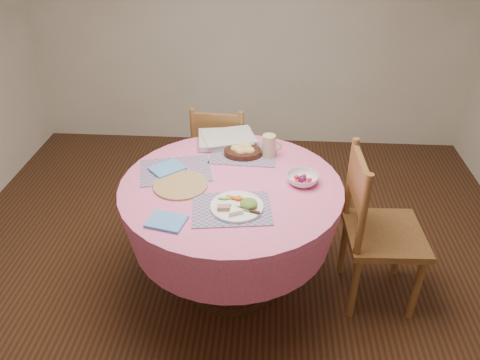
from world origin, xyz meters
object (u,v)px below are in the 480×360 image
Objects in this scene: chair_right at (376,228)px; bread_bowl at (243,150)px; latte_mug at (269,146)px; dinner_plate at (238,206)px; chair_back at (221,156)px; dining_table at (231,213)px; wicker_trivet at (181,185)px; fruit_bowl at (302,179)px.

chair_right reaches higher than bread_bowl.
dinner_plate is at bearing -104.89° from latte_mug.
dinner_plate is at bearing 105.59° from chair_back.
wicker_trivet reaches higher than dining_table.
dinner_plate is at bearing -88.93° from bread_bowl.
bread_bowl is (0.19, -0.49, 0.33)m from chair_back.
dinner_plate is 0.43m from fruit_bowl.
latte_mug is (0.20, 0.32, 0.27)m from dining_table.
dining_table is at bearing 103.57° from dinner_plate.
dining_table is at bearing 104.77° from chair_back.
chair_right is 0.84m from dinner_plate.
chair_right is 0.78m from latte_mug.
bread_bowl reaches higher than dinner_plate.
latte_mug reaches higher than wicker_trivet.
latte_mug is 0.35m from fruit_bowl.
latte_mug is 0.76× the size of fruit_bowl.
chair_right reaches higher than dinner_plate.
wicker_trivet is at bearing 88.36° from chair_right.
dining_table is 9.00× the size of latte_mug.
dining_table is 1.27× the size of chair_right.
bread_bowl is 0.16m from latte_mug.
latte_mug reaches higher than bread_bowl.
chair_back is 0.91m from wicker_trivet.
dinner_plate is at bearing -30.80° from wicker_trivet.
chair_right reaches higher than chair_back.
bread_bowl is at bearing 82.06° from dining_table.
fruit_bowl is at bearing -56.80° from latte_mug.
latte_mug reaches higher than chair_back.
wicker_trivet is at bearing -173.90° from fruit_bowl.
wicker_trivet is 0.49m from bread_bowl.
chair_back is at bearing 100.74° from dinner_plate.
wicker_trivet is at bearing -172.74° from dining_table.
chair_back is at bearing 81.19° from wicker_trivet.
chair_right is at bearing -24.41° from bread_bowl.
dining_table is 0.84m from chair_back.
dining_table is at bearing -97.94° from bread_bowl.
latte_mug is at bearing 36.88° from wicker_trivet.
chair_back is at bearing 124.47° from fruit_bowl.
wicker_trivet is 1.66× the size of fruit_bowl.
latte_mug reaches higher than fruit_bowl.
latte_mug is at bearing 58.34° from chair_right.
chair_right is 1.11× the size of chair_back.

